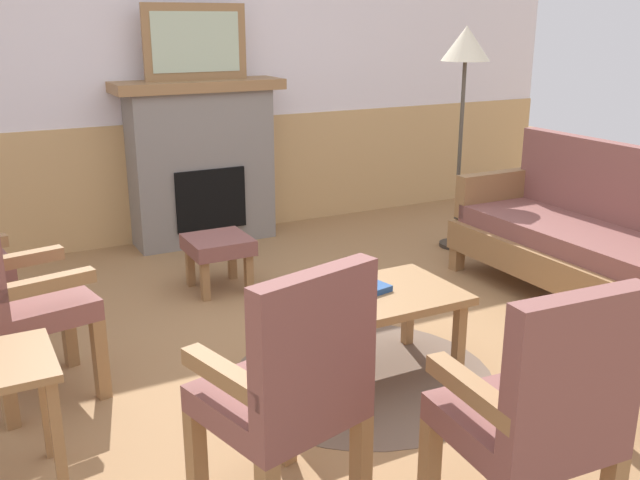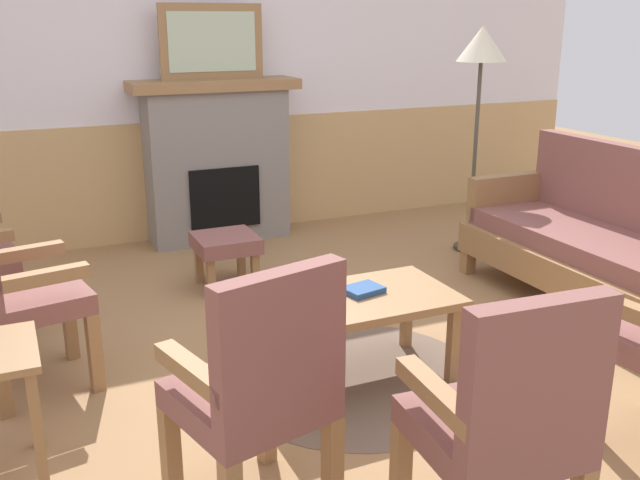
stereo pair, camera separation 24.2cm
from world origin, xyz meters
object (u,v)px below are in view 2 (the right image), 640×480
Objects in this scene: armchair_by_window_left at (14,285)px; floor_lamp_by_couch at (481,59)px; framed_picture at (212,42)px; fireplace at (217,160)px; armchair_front_left at (506,418)px; couch at (600,246)px; footstool at (226,246)px; book_on_table at (363,290)px; armchair_corner_left at (260,384)px; coffee_table at (357,307)px.

floor_lamp_by_couch reaches higher than armchair_by_window_left.
fireplace is at bearing -90.00° from framed_picture.
fireplace reaches higher than armchair_front_left.
armchair_front_left is 3.53m from floor_lamp_by_couch.
framed_picture reaches higher than couch.
couch is 1.66m from floor_lamp_by_couch.
couch is 2.37m from footstool.
floor_lamp_by_couch reaches higher than armchair_front_left.
floor_lamp_by_couch is at bearing -32.48° from fireplace.
framed_picture reaches higher than armchair_front_left.
armchair_front_left is 0.58× the size of floor_lamp_by_couch.
armchair_corner_left reaches higher than book_on_table.
armchair_front_left reaches higher than footstool.
footstool is 0.41× the size of armchair_front_left.
couch is at bearing 38.39° from armchair_front_left.
framed_picture is at bearing 75.91° from armchair_corner_left.
floor_lamp_by_couch is at bearing 55.78° from armchair_front_left.
framed_picture is 1.70m from footstool.
footstool is 2.29m from floor_lamp_by_couch.
book_on_table is (0.05, 0.03, 0.07)m from coffee_table.
fireplace is at bearing 147.52° from floor_lamp_by_couch.
coffee_table is 2.56m from floor_lamp_by_couch.
framed_picture is 3.14m from couch.
couch is 1.75m from book_on_table.
couch is (1.71, -2.36, -1.16)m from framed_picture.
fireplace is 0.77× the size of floor_lamp_by_couch.
book_on_table is 1.36m from armchair_front_left.
armchair_by_window_left is at bearing -127.97° from fireplace.
framed_picture is at bearing 52.04° from armchair_by_window_left.
armchair_corner_left is at bearing -137.85° from floor_lamp_by_couch.
armchair_front_left reaches higher than coffee_table.
fireplace is 7.10× the size of book_on_table.
armchair_by_window_left is (-1.30, -0.93, 0.25)m from footstool.
floor_lamp_by_couch is at bearing 40.53° from coffee_table.
fireplace is at bearing 89.55° from book_on_table.
armchair_by_window_left is at bearing 174.07° from couch.
couch is 4.50× the size of footstool.
armchair_corner_left is (-0.63, 0.52, 0.00)m from armchair_front_left.
coffee_table is at bearing -20.57° from armchair_by_window_left.
armchair_by_window_left is (-1.56, 0.53, 0.08)m from book_on_table.
book_on_table is at bearing 81.43° from armchair_front_left.
floor_lamp_by_couch is (1.70, -1.08, -0.11)m from framed_picture.
footstool is at bearing -104.24° from fireplace.
book_on_table is 2.47m from floor_lamp_by_couch.
armchair_front_left is 0.81m from armchair_corner_left.
coffee_table is 0.57× the size of floor_lamp_by_couch.
armchair_front_left is (-0.22, -3.90, -0.11)m from fireplace.
book_on_table is 0.11× the size of floor_lamp_by_couch.
armchair_front_left is at bearing -39.51° from armchair_corner_left.
armchair_by_window_left is at bearing 125.86° from armchair_front_left.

